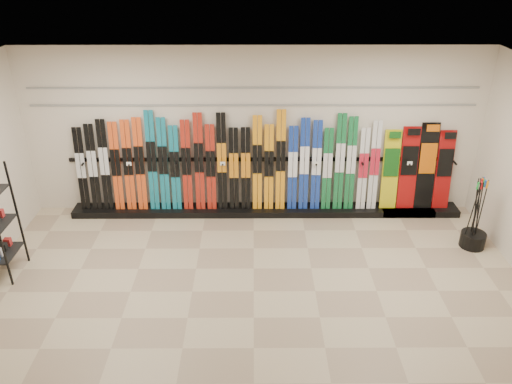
{
  "coord_description": "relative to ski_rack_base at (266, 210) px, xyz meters",
  "views": [
    {
      "loc": [
        0.0,
        -5.73,
        4.58
      ],
      "look_at": [
        0.04,
        1.0,
        1.1
      ],
      "focal_mm": 35.0,
      "sensor_mm": 36.0,
      "label": 1
    }
  ],
  "objects": [
    {
      "name": "ceiling",
      "position": [
        -0.22,
        -2.28,
        2.94
      ],
      "size": [
        8.0,
        8.0,
        0.0
      ],
      "primitive_type": "plane",
      "rotation": [
        3.14,
        0.0,
        0.0
      ],
      "color": "silver",
      "rests_on": "back_wall"
    },
    {
      "name": "snowboards",
      "position": [
        2.71,
        0.07,
        0.81
      ],
      "size": [
        1.25,
        0.24,
        1.57
      ],
      "color": "gold",
      "rests_on": "ski_rack_base"
    },
    {
      "name": "skis",
      "position": [
        -0.68,
        0.05,
        0.88
      ],
      "size": [
        5.37,
        0.23,
        1.82
      ],
      "color": "black",
      "rests_on": "ski_rack_base"
    },
    {
      "name": "ski_poles",
      "position": [
        3.35,
        -1.09,
        0.55
      ],
      "size": [
        0.26,
        0.23,
        1.18
      ],
      "color": "black",
      "rests_on": "pole_bin"
    },
    {
      "name": "slatwall_rail_1",
      "position": [
        -0.22,
        0.2,
        2.24
      ],
      "size": [
        7.6,
        0.02,
        0.03
      ],
      "primitive_type": "cube",
      "color": "gray",
      "rests_on": "back_wall"
    },
    {
      "name": "ski_rack_base",
      "position": [
        0.0,
        0.0,
        0.0
      ],
      "size": [
        8.0,
        0.4,
        0.12
      ],
      "primitive_type": "cube",
      "color": "black",
      "rests_on": "floor"
    },
    {
      "name": "floor",
      "position": [
        -0.22,
        -2.28,
        -0.06
      ],
      "size": [
        8.0,
        8.0,
        0.0
      ],
      "primitive_type": "plane",
      "color": "gray",
      "rests_on": "ground"
    },
    {
      "name": "back_wall",
      "position": [
        -0.22,
        0.22,
        1.44
      ],
      "size": [
        8.0,
        0.0,
        8.0
      ],
      "primitive_type": "plane",
      "rotation": [
        1.57,
        0.0,
        0.0
      ],
      "color": "beige",
      "rests_on": "floor"
    },
    {
      "name": "pole_bin",
      "position": [
        3.38,
        -1.12,
        0.07
      ],
      "size": [
        0.4,
        0.4,
        0.25
      ],
      "primitive_type": "cylinder",
      "color": "black",
      "rests_on": "floor"
    },
    {
      "name": "slatwall_rail_0",
      "position": [
        -0.22,
        0.2,
        1.94
      ],
      "size": [
        7.6,
        0.02,
        0.03
      ],
      "primitive_type": "cube",
      "color": "gray",
      "rests_on": "back_wall"
    }
  ]
}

